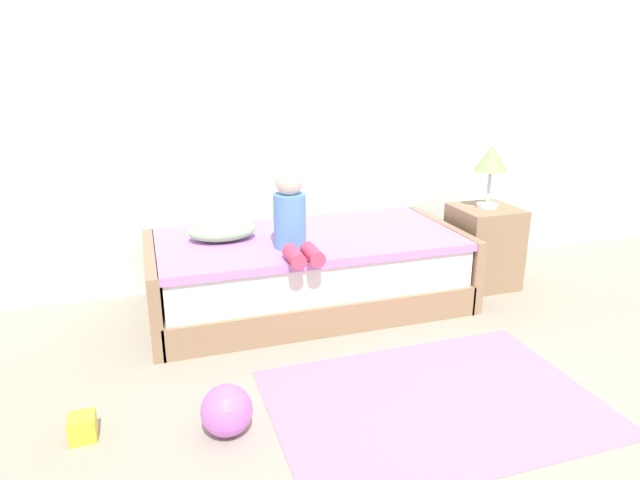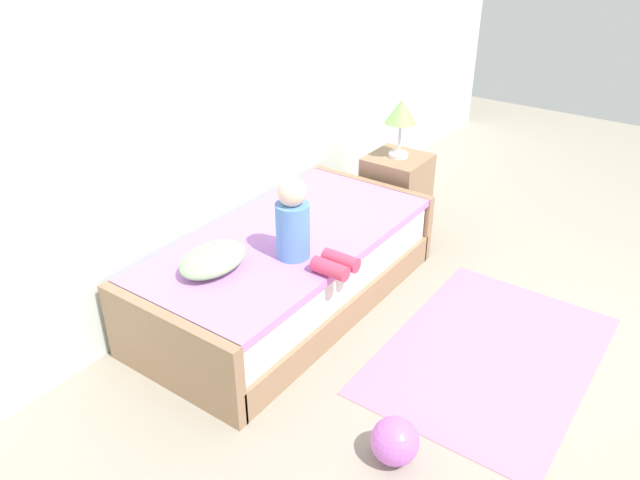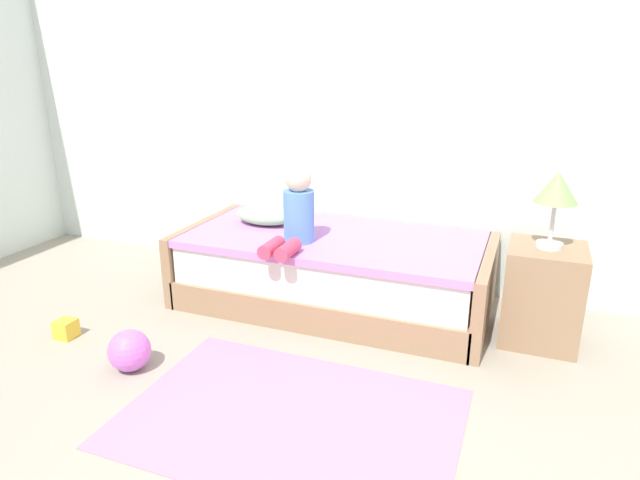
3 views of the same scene
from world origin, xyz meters
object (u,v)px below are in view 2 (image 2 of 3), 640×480
(bed, at_px, (289,270))
(pillow, at_px, (213,259))
(toy_ball, at_px, (395,441))
(nightstand, at_px, (396,192))
(table_lamp, at_px, (401,114))
(child_figure, at_px, (299,228))

(bed, relative_size, pillow, 4.80)
(toy_ball, bearing_deg, bed, 58.27)
(bed, xyz_separation_m, nightstand, (1.35, -0.03, 0.05))
(bed, xyz_separation_m, table_lamp, (1.35, -0.03, 0.69))
(table_lamp, height_order, child_figure, table_lamp)
(bed, distance_m, nightstand, 1.35)
(bed, height_order, child_figure, child_figure)
(bed, distance_m, toy_ball, 1.44)
(bed, bearing_deg, pillow, 169.81)
(child_figure, distance_m, pillow, 0.52)
(pillow, bearing_deg, toy_ball, -98.51)
(child_figure, xyz_separation_m, toy_ball, (-0.58, -0.99, -0.59))
(table_lamp, bearing_deg, child_figure, -172.66)
(bed, xyz_separation_m, child_figure, (-0.17, -0.23, 0.46))
(pillow, height_order, toy_ball, pillow)
(nightstand, bearing_deg, toy_ball, -150.56)
(nightstand, distance_m, child_figure, 1.59)
(bed, relative_size, nightstand, 3.52)
(nightstand, height_order, child_figure, child_figure)
(bed, bearing_deg, table_lamp, -1.36)
(bed, bearing_deg, nightstand, -1.36)
(bed, bearing_deg, toy_ball, -121.73)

